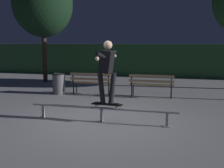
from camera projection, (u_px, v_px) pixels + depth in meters
ground_plane at (102, 122)px, 6.76m from camera, size 90.00×90.00×0.00m
hedge_backdrop at (147, 60)px, 15.89m from camera, size 24.00×1.20×1.89m
grind_rail at (102, 110)px, 6.70m from camera, size 3.80×0.18×0.38m
skateboard at (107, 104)px, 6.64m from camera, size 0.79×0.25×0.09m
skateboarder at (107, 67)px, 6.50m from camera, size 0.62×1.41×1.56m
park_bench_leftmost at (91, 81)px, 10.17m from camera, size 1.60×0.41×0.88m
park_bench_left_center at (151, 83)px, 9.62m from camera, size 1.60×0.41×0.88m
tree_far_left at (43, 4)px, 13.00m from camera, size 2.91×2.91×5.43m
trash_can at (59, 83)px, 10.37m from camera, size 0.52×0.52×0.80m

